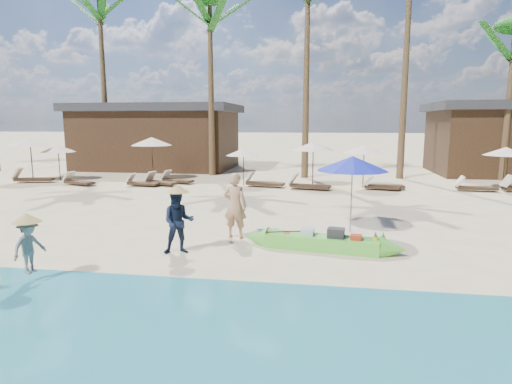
# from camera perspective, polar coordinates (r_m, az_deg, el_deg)

# --- Properties ---
(ground) EXTENTS (240.00, 240.00, 0.00)m
(ground) POSITION_cam_1_polar(r_m,az_deg,el_deg) (11.33, -7.73, -6.78)
(ground) COLOR beige
(ground) RESTS_ON ground
(wet_sand_strip) EXTENTS (240.00, 4.50, 0.01)m
(wet_sand_strip) POSITION_cam_1_polar(r_m,az_deg,el_deg) (7.02, -20.05, -17.69)
(wet_sand_strip) COLOR tan
(wet_sand_strip) RESTS_ON ground
(green_canoe) EXTENTS (4.47, 1.02, 0.57)m
(green_canoe) POSITION_cam_1_polar(r_m,az_deg,el_deg) (10.76, 8.69, -6.62)
(green_canoe) COLOR #5AC93D
(green_canoe) RESTS_ON ground
(tourist) EXTENTS (0.71, 0.52, 1.79)m
(tourist) POSITION_cam_1_polar(r_m,az_deg,el_deg) (11.57, -2.80, -1.82)
(tourist) COLOR tan
(tourist) RESTS_ON ground
(vendor_green) EXTENTS (0.90, 0.79, 1.55)m
(vendor_green) POSITION_cam_1_polar(r_m,az_deg,el_deg) (10.38, -10.30, -3.93)
(vendor_green) COLOR #131C34
(vendor_green) RESTS_ON ground
(vendor_yellow) EXTENTS (0.56, 0.78, 1.09)m
(vendor_yellow) POSITION_cam_1_polar(r_m,az_deg,el_deg) (9.54, -28.01, -6.39)
(vendor_yellow) COLOR gray
(vendor_yellow) RESTS_ON ground
(blue_umbrella) EXTENTS (2.03, 2.03, 2.19)m
(blue_umbrella) POSITION_cam_1_polar(r_m,az_deg,el_deg) (12.31, 12.75, 3.73)
(blue_umbrella) COLOR #99999E
(blue_umbrella) RESTS_ON ground
(resort_parasol_2) EXTENTS (2.27, 2.27, 2.34)m
(resort_parasol_2) POSITION_cam_1_polar(r_m,az_deg,el_deg) (25.80, -27.91, 5.97)
(resort_parasol_2) COLOR #3B2618
(resort_parasol_2) RESTS_ON ground
(resort_parasol_3) EXTENTS (1.85, 1.85, 1.91)m
(resort_parasol_3) POSITION_cam_1_polar(r_m,az_deg,el_deg) (25.48, -24.89, 5.27)
(resort_parasol_3) COLOR #3B2618
(resort_parasol_3) RESTS_ON ground
(lounger_3_left) EXTENTS (2.08, 1.08, 0.68)m
(lounger_3_left) POSITION_cam_1_polar(r_m,az_deg,el_deg) (25.27, -27.75, 1.64)
(lounger_3_left) COLOR #3B2618
(lounger_3_left) RESTS_ON ground
(lounger_3_right) EXTENTS (1.80, 1.02, 0.59)m
(lounger_3_right) POSITION_cam_1_polar(r_m,az_deg,el_deg) (23.21, -22.69, 1.32)
(lounger_3_right) COLOR #3B2618
(lounger_3_right) RESTS_ON ground
(resort_parasol_4) EXTENTS (2.24, 2.24, 2.31)m
(resort_parasol_4) POSITION_cam_1_polar(r_m,az_deg,el_deg) (24.22, -13.74, 6.57)
(resort_parasol_4) COLOR #3B2618
(resort_parasol_4) RESTS_ON ground
(lounger_4_left) EXTENTS (1.68, 0.67, 0.56)m
(lounger_4_left) POSITION_cam_1_polar(r_m,az_deg,el_deg) (21.80, -15.06, 1.23)
(lounger_4_left) COLOR #3B2618
(lounger_4_left) RESTS_ON ground
(lounger_4_right) EXTENTS (1.84, 1.11, 0.60)m
(lounger_4_right) POSITION_cam_1_polar(r_m,az_deg,el_deg) (21.86, -12.69, 1.38)
(lounger_4_right) COLOR #3B2618
(lounger_4_right) RESTS_ON ground
(resort_parasol_5) EXTENTS (1.79, 1.79, 1.84)m
(resort_parasol_5) POSITION_cam_1_polar(r_m,az_deg,el_deg) (21.31, -1.67, 5.36)
(resort_parasol_5) COLOR #3B2618
(resort_parasol_5) RESTS_ON ground
(lounger_5_left) EXTENTS (1.82, 1.01, 0.59)m
(lounger_5_left) POSITION_cam_1_polar(r_m,az_deg,el_deg) (22.47, -10.63, 1.65)
(lounger_5_left) COLOR #3B2618
(lounger_5_left) RESTS_ON ground
(resort_parasol_6) EXTENTS (2.13, 2.13, 2.19)m
(resort_parasol_6) POSITION_cam_1_polar(r_m,az_deg,el_deg) (21.14, 7.65, 6.10)
(resort_parasol_6) COLOR #3B2618
(resort_parasol_6) RESTS_ON ground
(lounger_6_left) EXTENTS (2.00, 0.92, 0.66)m
(lounger_6_left) POSITION_cam_1_polar(r_m,az_deg,el_deg) (20.85, 0.88, 1.28)
(lounger_6_left) COLOR #3B2618
(lounger_6_left) RESTS_ON ground
(lounger_6_right) EXTENTS (2.04, 1.03, 0.66)m
(lounger_6_right) POSITION_cam_1_polar(r_m,az_deg,el_deg) (20.16, 6.83, 0.95)
(lounger_6_right) COLOR #3B2618
(lounger_6_right) RESTS_ON ground
(resort_parasol_7) EXTENTS (2.01, 2.01, 2.07)m
(resort_parasol_7) POSITION_cam_1_polar(r_m,az_deg,el_deg) (21.08, 14.24, 5.59)
(resort_parasol_7) COLOR #3B2618
(resort_parasol_7) RESTS_ON ground
(lounger_7_left) EXTENTS (1.86, 0.73, 0.62)m
(lounger_7_left) POSITION_cam_1_polar(r_m,az_deg,el_deg) (20.86, 16.47, 0.87)
(lounger_7_left) COLOR #3B2618
(lounger_7_left) RESTS_ON ground
(lounger_7_right) EXTENTS (1.71, 0.88, 0.56)m
(lounger_7_right) POSITION_cam_1_polar(r_m,az_deg,el_deg) (20.70, 16.11, 0.77)
(lounger_7_right) COLOR #3B2618
(lounger_7_right) RESTS_ON ground
(resort_parasol_8) EXTENTS (1.94, 1.94, 1.99)m
(resort_parasol_8) POSITION_cam_1_polar(r_m,az_deg,el_deg) (22.91, 30.34, 4.71)
(resort_parasol_8) COLOR #3B2618
(resort_parasol_8) RESTS_ON ground
(lounger_8_left) EXTENTS (1.82, 0.65, 0.61)m
(lounger_8_left) POSITION_cam_1_polar(r_m,az_deg,el_deg) (21.95, 27.02, 0.63)
(lounger_8_left) COLOR #3B2618
(lounger_8_left) RESTS_ON ground
(palm_2) EXTENTS (2.08, 2.08, 11.33)m
(palm_2) POSITION_cam_1_polar(r_m,az_deg,el_deg) (29.54, -20.07, 20.59)
(palm_2) COLOR brown
(palm_2) RESTS_ON ground
(palm_3) EXTENTS (2.08, 2.08, 10.52)m
(palm_3) POSITION_cam_1_polar(r_m,az_deg,el_deg) (26.12, -6.16, 21.29)
(palm_3) COLOR brown
(palm_3) RESTS_ON ground
(palm_4) EXTENTS (2.08, 2.08, 11.70)m
(palm_4) POSITION_cam_1_polar(r_m,az_deg,el_deg) (25.27, 6.92, 23.73)
(palm_4) COLOR brown
(palm_4) RESTS_ON ground
(pavilion_west) EXTENTS (10.80, 6.60, 4.30)m
(pavilion_west) POSITION_cam_1_polar(r_m,az_deg,el_deg) (30.09, -12.96, 7.28)
(pavilion_west) COLOR #3B2618
(pavilion_west) RESTS_ON ground
(pavilion_east) EXTENTS (8.80, 6.60, 4.30)m
(pavilion_east) POSITION_cam_1_polar(r_m,az_deg,el_deg) (29.96, 30.32, 6.26)
(pavilion_east) COLOR #3B2618
(pavilion_east) RESTS_ON ground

